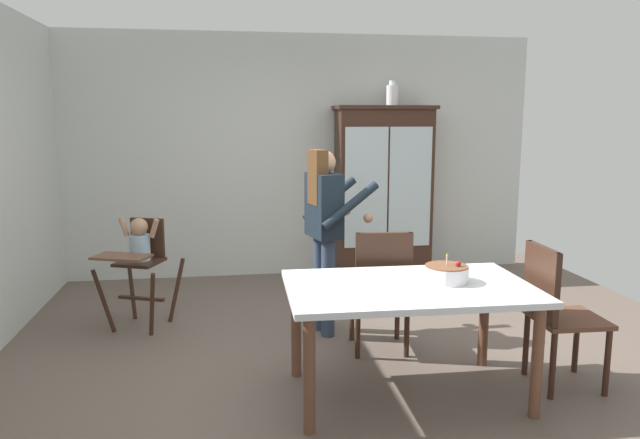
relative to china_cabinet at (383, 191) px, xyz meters
name	(u,v)px	position (x,y,z in m)	size (l,w,h in m)	color
ground_plane	(345,361)	(-0.90, -2.37, -0.96)	(6.24, 6.24, 0.00)	#66564C
wall_back	(300,156)	(-0.90, 0.26, 0.39)	(5.32, 0.06, 2.70)	silver
china_cabinet	(383,191)	(0.00, 0.00, 0.00)	(1.11, 0.48, 1.91)	#382116
ceramic_vase	(392,95)	(0.09, 0.00, 1.07)	(0.13, 0.13, 0.27)	white
high_chair_with_toddler	(139,253)	(-2.48, -1.36, -0.31)	(0.75, 0.82, 0.95)	#382116
adult_person	(325,219)	(-0.95, -1.75, 0.01)	(0.59, 0.58, 1.53)	#33425B
dining_table	(409,298)	(-0.61, -2.96, -0.31)	(1.56, 0.99, 0.74)	silver
birthday_cake	(446,274)	(-0.36, -2.93, -0.17)	(0.28, 0.28, 0.19)	white
dining_chair_far_side	(381,283)	(-0.61, -2.26, -0.41)	(0.48, 0.48, 0.96)	#382116
dining_chair_right_end	(554,306)	(0.37, -2.98, -0.41)	(0.46, 0.46, 0.96)	#382116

